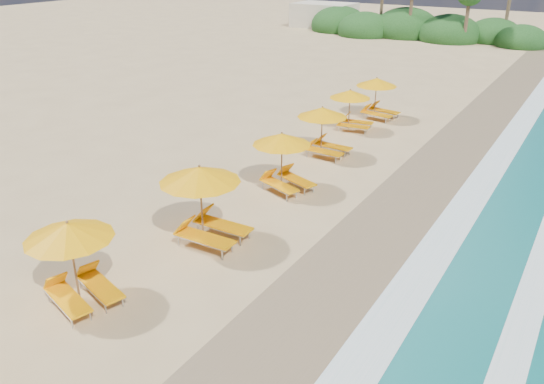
# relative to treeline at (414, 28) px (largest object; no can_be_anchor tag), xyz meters

# --- Properties ---
(ground) EXTENTS (160.00, 160.00, 0.00)m
(ground) POSITION_rel_treeline_xyz_m (9.94, -45.51, -1.00)
(ground) COLOR tan
(ground) RESTS_ON ground
(wet_sand) EXTENTS (4.00, 160.00, 0.01)m
(wet_sand) POSITION_rel_treeline_xyz_m (13.94, -45.51, -0.99)
(wet_sand) COLOR #7D674A
(wet_sand) RESTS_ON ground
(surf_foam) EXTENTS (4.00, 160.00, 0.01)m
(surf_foam) POSITION_rel_treeline_xyz_m (16.64, -45.51, -0.97)
(surf_foam) COLOR white
(surf_foam) RESTS_ON ground
(station_2) EXTENTS (3.01, 2.93, 2.40)m
(station_2) POSITION_rel_treeline_xyz_m (7.92, -52.21, 0.35)
(station_2) COLOR olive
(station_2) RESTS_ON ground
(station_3) EXTENTS (2.90, 2.68, 2.66)m
(station_3) POSITION_rel_treeline_xyz_m (8.81, -47.70, 0.50)
(station_3) COLOR olive
(station_3) RESTS_ON ground
(station_4) EXTENTS (3.03, 2.97, 2.36)m
(station_4) POSITION_rel_treeline_xyz_m (8.80, -42.71, 0.33)
(station_4) COLOR olive
(station_4) RESTS_ON ground
(station_5) EXTENTS (2.57, 2.39, 2.34)m
(station_5) POSITION_rel_treeline_xyz_m (8.39, -38.32, 0.31)
(station_5) COLOR olive
(station_5) RESTS_ON ground
(station_6) EXTENTS (2.58, 2.45, 2.18)m
(station_6) POSITION_rel_treeline_xyz_m (7.83, -33.99, 0.23)
(station_6) COLOR olive
(station_6) RESTS_ON ground
(station_7) EXTENTS (2.75, 2.62, 2.32)m
(station_7) POSITION_rel_treeline_xyz_m (8.18, -31.21, 0.31)
(station_7) COLOR olive
(station_7) RESTS_ON ground
(treeline) EXTENTS (25.80, 8.80, 9.74)m
(treeline) POSITION_rel_treeline_xyz_m (0.00, 0.00, 0.00)
(treeline) COLOR #163D14
(treeline) RESTS_ON ground
(beach_building) EXTENTS (7.00, 5.00, 2.80)m
(beach_building) POSITION_rel_treeline_xyz_m (-12.06, 2.49, 0.40)
(beach_building) COLOR beige
(beach_building) RESTS_ON ground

